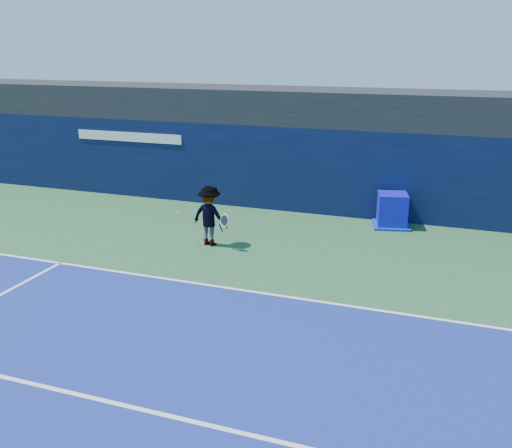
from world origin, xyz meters
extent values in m
plane|color=#295B33|center=(0.00, 0.00, 0.00)|extent=(80.00, 80.00, 0.00)
cube|color=white|center=(0.00, 3.00, 0.01)|extent=(24.00, 0.10, 0.01)
cube|color=white|center=(0.00, -2.00, 0.01)|extent=(24.00, 0.10, 0.01)
cube|color=black|center=(0.00, 11.50, 3.60)|extent=(36.00, 3.00, 1.20)
cube|color=#091234|center=(0.00, 10.50, 1.50)|extent=(36.00, 1.00, 3.00)
cube|color=white|center=(-7.00, 9.99, 2.35)|extent=(4.50, 0.04, 0.35)
cube|color=#0F0DBC|center=(3.11, 9.48, 0.55)|extent=(1.10, 1.10, 1.11)
cube|color=#0B2AA7|center=(3.11, 9.48, 0.04)|extent=(1.37, 1.37, 0.07)
imported|color=silver|center=(-1.76, 5.82, 0.90)|extent=(1.25, 0.85, 1.79)
cylinder|color=black|center=(-1.31, 5.57, 0.65)|extent=(0.09, 0.16, 0.28)
torus|color=white|center=(-1.17, 5.52, 0.90)|extent=(0.33, 0.19, 0.32)
cylinder|color=black|center=(-1.17, 5.52, 0.90)|extent=(0.28, 0.14, 0.27)
sphere|color=#D9E819|center=(-2.62, 5.49, 1.02)|extent=(0.06, 0.06, 0.06)
camera|label=1|loc=(4.95, -8.87, 5.70)|focal=40.00mm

